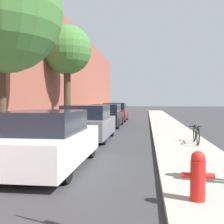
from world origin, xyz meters
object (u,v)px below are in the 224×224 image
street_tree_near (1,12)px  street_tree_far (67,51)px  parked_car_black (107,116)px  parked_car_maroon (115,112)px  fire_hydrant (198,175)px  bicycle (196,134)px  parked_car_white (46,141)px  parked_car_grey (87,123)px

street_tree_near → street_tree_far: size_ratio=1.08×
parked_car_black → street_tree_far: size_ratio=0.78×
parked_car_black → parked_car_maroon: bearing=90.6°
fire_hydrant → bicycle: (0.97, 5.76, -0.07)m
street_tree_near → fire_hydrant: size_ratio=8.27×
parked_car_maroon → street_tree_far: street_tree_far is taller
parked_car_white → bicycle: bearing=40.7°
parked_car_white → street_tree_far: bearing=103.2°
parked_car_maroon → parked_car_white: bearing=-89.8°
parked_car_white → fire_hydrant: parked_car_white is taller
fire_hydrant → parked_car_black: bearing=104.1°
street_tree_far → parked_car_black: bearing=35.9°
parked_car_white → parked_car_maroon: size_ratio=1.00×
parked_car_black → fire_hydrant: 13.09m
street_tree_near → bicycle: size_ratio=4.10×
parked_car_black → street_tree_near: size_ratio=0.72×
parked_car_grey → street_tree_far: (-2.08, 4.20, 3.78)m
street_tree_far → parked_car_maroon: bearing=72.3°
parked_car_maroon → fire_hydrant: parked_car_maroon is taller
parked_car_white → street_tree_near: street_tree_near is taller
parked_car_maroon → street_tree_near: (-2.09, -13.63, 3.75)m
parked_car_black → street_tree_far: street_tree_far is taller
parked_car_black → street_tree_near: street_tree_near is taller
parked_car_black → bicycle: bearing=-59.0°
street_tree_near → street_tree_far: 7.15m
street_tree_far → bicycle: (6.28, -5.40, -4.02)m
parked_car_white → parked_car_grey: size_ratio=1.01×
street_tree_near → street_tree_far: bearing=89.7°
parked_car_black → bicycle: 8.09m
parked_car_grey → parked_car_black: 5.74m
parked_car_grey → bicycle: 4.37m
parked_car_grey → fire_hydrant: (3.23, -6.96, -0.17)m
parked_car_black → fire_hydrant: (3.19, -12.69, -0.16)m
parked_car_white → parked_car_maroon: 15.46m
parked_car_black → fire_hydrant: bearing=-75.9°
parked_car_black → street_tree_near: 9.70m
street_tree_near → fire_hydrant: street_tree_near is taller
parked_car_grey → bicycle: (4.20, -1.20, -0.24)m
street_tree_near → street_tree_far: (0.03, 7.15, 0.04)m
parked_car_white → parked_car_black: parked_car_black is taller
parked_car_white → fire_hydrant: bearing=-34.2°
parked_car_grey → bicycle: size_ratio=2.57×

